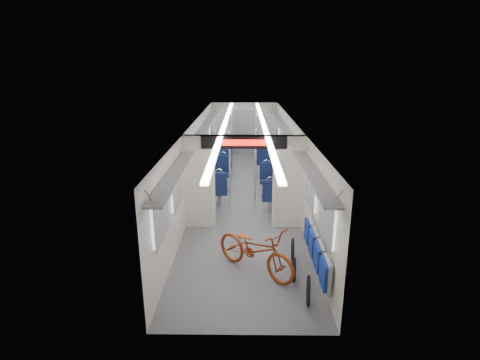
{
  "coord_description": "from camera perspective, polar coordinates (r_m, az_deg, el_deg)",
  "views": [
    {
      "loc": [
        0.01,
        -10.67,
        3.87
      ],
      "look_at": [
        -0.1,
        -1.58,
        1.07
      ],
      "focal_mm": 28.0,
      "sensor_mm": 36.0,
      "label": 1
    }
  ],
  "objects": [
    {
      "name": "bike_hoop_a",
      "position": [
        6.65,
        10.35,
        -16.41
      ],
      "size": [
        0.12,
        0.51,
        0.51
      ],
      "primitive_type": "torus",
      "rotation": [
        1.57,
        0.0,
        1.44
      ],
      "color": "black",
      "rests_on": "ground"
    },
    {
      "name": "bicycle",
      "position": [
        7.31,
        2.35,
        -10.51
      ],
      "size": [
        1.81,
        1.71,
        0.97
      ],
      "primitive_type": "imported",
      "rotation": [
        0.0,
        0.0,
        0.84
      ],
      "color": "#953A15",
      "rests_on": "ground"
    },
    {
      "name": "seat_bay_far_left",
      "position": [
        14.42,
        -3.1,
        3.84
      ],
      "size": [
        0.95,
        2.26,
        1.16
      ],
      "color": "#0D173A",
      "rests_on": "ground"
    },
    {
      "name": "stanchion_far_right",
      "position": [
        12.92,
        2.46,
        4.94
      ],
      "size": [
        0.04,
        0.04,
        2.3
      ],
      "primitive_type": "cylinder",
      "color": "silver",
      "rests_on": "ground"
    },
    {
      "name": "carriage",
      "position": [
        10.68,
        0.61,
        4.28
      ],
      "size": [
        12.0,
        12.02,
        2.31
      ],
      "color": "#515456",
      "rests_on": "ground"
    },
    {
      "name": "seat_bay_near_right",
      "position": [
        10.95,
        5.5,
        -0.77
      ],
      "size": [
        0.88,
        1.93,
        1.05
      ],
      "color": "#0D173A",
      "rests_on": "ground"
    },
    {
      "name": "seat_bay_near_left",
      "position": [
        11.53,
        -4.05,
        0.37
      ],
      "size": [
        0.94,
        2.19,
        1.14
      ],
      "color": "#0D173A",
      "rests_on": "ground"
    },
    {
      "name": "seat_bay_far_right",
      "position": [
        14.74,
        4.28,
        4.05
      ],
      "size": [
        0.92,
        2.14,
        1.12
      ],
      "color": "#0D173A",
      "rests_on": "ground"
    },
    {
      "name": "bike_hoop_b",
      "position": [
        7.23,
        8.23,
        -13.52
      ],
      "size": [
        0.09,
        0.47,
        0.47
      ],
      "primitive_type": "torus",
      "rotation": [
        1.57,
        0.0,
        1.48
      ],
      "color": "black",
      "rests_on": "ground"
    },
    {
      "name": "bike_hoop_c",
      "position": [
        7.91,
        8.03,
        -10.62
      ],
      "size": [
        0.09,
        0.48,
        0.48
      ],
      "primitive_type": "torus",
      "rotation": [
        1.57,
        0.0,
        1.49
      ],
      "color": "black",
      "rests_on": "ground"
    },
    {
      "name": "stanchion_near_left",
      "position": [
        9.64,
        -1.56,
        0.7
      ],
      "size": [
        0.04,
        0.04,
        2.3
      ],
      "primitive_type": "cylinder",
      "color": "silver",
      "rests_on": "ground"
    },
    {
      "name": "flip_bench",
      "position": [
        7.21,
        11.53,
        -10.45
      ],
      "size": [
        0.12,
        2.12,
        0.53
      ],
      "color": "gray",
      "rests_on": "carriage"
    },
    {
      "name": "stanchion_far_left",
      "position": [
        13.06,
        -1.22,
        5.09
      ],
      "size": [
        0.04,
        0.04,
        2.3
      ],
      "primitive_type": "cylinder",
      "color": "silver",
      "rests_on": "ground"
    },
    {
      "name": "stanchion_near_right",
      "position": [
        9.94,
        2.29,
        1.21
      ],
      "size": [
        0.05,
        0.05,
        2.3
      ],
      "primitive_type": "cylinder",
      "color": "silver",
      "rests_on": "ground"
    }
  ]
}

